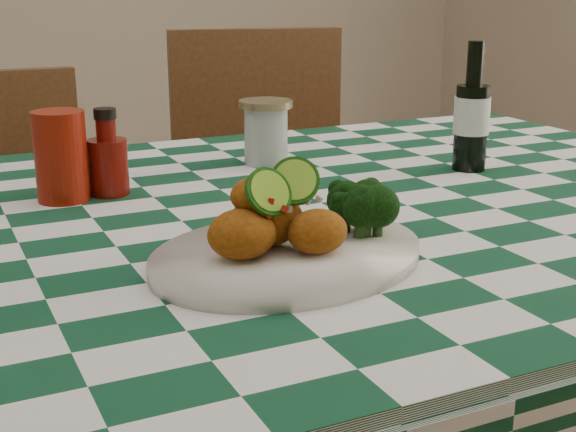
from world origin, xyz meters
name	(u,v)px	position (x,y,z in m)	size (l,w,h in m)	color
plate	(288,256)	(-0.05, -0.20, 0.80)	(0.33, 0.25, 0.02)	silver
fried_chicken_pile	(283,210)	(-0.05, -0.20, 0.85)	(0.14, 0.10, 0.09)	#9C540F
broccoli_side	(363,208)	(0.06, -0.19, 0.83)	(0.08, 0.08, 0.06)	black
red_tumbler	(61,156)	(-0.22, 0.17, 0.85)	(0.07, 0.07, 0.13)	maroon
ketchup_bottle	(107,152)	(-0.16, 0.17, 0.85)	(0.06, 0.06, 0.13)	#5F0B04
mason_jar	(266,132)	(0.13, 0.26, 0.84)	(0.09, 0.09, 0.11)	#B2BCBA
beer_bottle	(472,107)	(0.42, 0.07, 0.89)	(0.06, 0.06, 0.21)	black
wooden_chair_left	(9,291)	(-0.26, 0.73, 0.45)	(0.41, 0.43, 0.89)	#472814
wooden_chair_right	(274,235)	(0.36, 0.74, 0.48)	(0.44, 0.46, 0.97)	#472814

